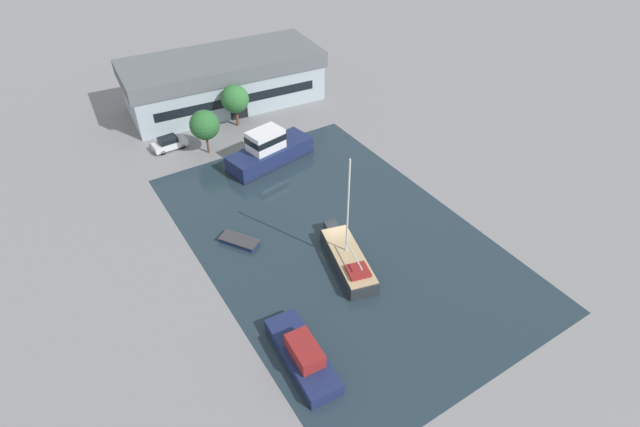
{
  "coord_description": "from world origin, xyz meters",
  "views": [
    {
      "loc": [
        -20.81,
        -30.05,
        32.17
      ],
      "look_at": [
        0.0,
        2.88,
        1.0
      ],
      "focal_mm": 28.0,
      "sensor_mm": 36.0,
      "label": 1
    }
  ],
  "objects_px": {
    "quay_tree_by_water": "(235,99)",
    "sailboat_moored": "(348,258)",
    "cabin_boat": "(303,354)",
    "parked_car": "(169,143)",
    "small_dinghy": "(239,241)",
    "warehouse_building": "(224,80)",
    "motor_cruiser": "(269,151)",
    "quay_tree_near_building": "(205,125)"
  },
  "relations": [
    {
      "from": "quay_tree_near_building",
      "to": "small_dinghy",
      "type": "height_order",
      "value": "quay_tree_near_building"
    },
    {
      "from": "parked_car",
      "to": "sailboat_moored",
      "type": "height_order",
      "value": "sailboat_moored"
    },
    {
      "from": "quay_tree_near_building",
      "to": "small_dinghy",
      "type": "relative_size",
      "value": 1.36
    },
    {
      "from": "parked_car",
      "to": "sailboat_moored",
      "type": "relative_size",
      "value": 0.38
    },
    {
      "from": "quay_tree_by_water",
      "to": "small_dinghy",
      "type": "bearing_deg",
      "value": -114.58
    },
    {
      "from": "sailboat_moored",
      "to": "cabin_boat",
      "type": "bearing_deg",
      "value": -128.02
    },
    {
      "from": "quay_tree_near_building",
      "to": "cabin_boat",
      "type": "distance_m",
      "value": 32.32
    },
    {
      "from": "quay_tree_by_water",
      "to": "motor_cruiser",
      "type": "xyz_separation_m",
      "value": [
        -0.63,
        -10.24,
        -2.18
      ]
    },
    {
      "from": "quay_tree_by_water",
      "to": "parked_car",
      "type": "distance_m",
      "value": 10.08
    },
    {
      "from": "quay_tree_near_building",
      "to": "parked_car",
      "type": "height_order",
      "value": "quay_tree_near_building"
    },
    {
      "from": "quay_tree_by_water",
      "to": "sailboat_moored",
      "type": "relative_size",
      "value": 0.5
    },
    {
      "from": "quay_tree_near_building",
      "to": "quay_tree_by_water",
      "type": "xyz_separation_m",
      "value": [
        5.91,
        4.36,
        0.0
      ]
    },
    {
      "from": "quay_tree_near_building",
      "to": "parked_car",
      "type": "bearing_deg",
      "value": 138.35
    },
    {
      "from": "quay_tree_near_building",
      "to": "quay_tree_by_water",
      "type": "bearing_deg",
      "value": 36.41
    },
    {
      "from": "quay_tree_by_water",
      "to": "motor_cruiser",
      "type": "bearing_deg",
      "value": -93.53
    },
    {
      "from": "warehouse_building",
      "to": "small_dinghy",
      "type": "distance_m",
      "value": 30.6
    },
    {
      "from": "warehouse_building",
      "to": "cabin_boat",
      "type": "distance_m",
      "value": 44.9
    },
    {
      "from": "warehouse_building",
      "to": "quay_tree_by_water",
      "type": "distance_m",
      "value": 7.02
    },
    {
      "from": "motor_cruiser",
      "to": "small_dinghy",
      "type": "relative_size",
      "value": 2.71
    },
    {
      "from": "parked_car",
      "to": "small_dinghy",
      "type": "relative_size",
      "value": 1.03
    },
    {
      "from": "sailboat_moored",
      "to": "motor_cruiser",
      "type": "height_order",
      "value": "sailboat_moored"
    },
    {
      "from": "quay_tree_near_building",
      "to": "sailboat_moored",
      "type": "relative_size",
      "value": 0.5
    },
    {
      "from": "sailboat_moored",
      "to": "quay_tree_by_water",
      "type": "bearing_deg",
      "value": 99.05
    },
    {
      "from": "sailboat_moored",
      "to": "small_dinghy",
      "type": "bearing_deg",
      "value": 146.39
    },
    {
      "from": "quay_tree_by_water",
      "to": "parked_car",
      "type": "bearing_deg",
      "value": -173.55
    },
    {
      "from": "sailboat_moored",
      "to": "small_dinghy",
      "type": "relative_size",
      "value": 2.71
    },
    {
      "from": "warehouse_building",
      "to": "quay_tree_near_building",
      "type": "height_order",
      "value": "warehouse_building"
    },
    {
      "from": "quay_tree_near_building",
      "to": "motor_cruiser",
      "type": "bearing_deg",
      "value": -48.09
    },
    {
      "from": "parked_car",
      "to": "sailboat_moored",
      "type": "xyz_separation_m",
      "value": [
        6.93,
        -28.2,
        -0.1
      ]
    },
    {
      "from": "motor_cruiser",
      "to": "cabin_boat",
      "type": "xyz_separation_m",
      "value": [
        -10.79,
        -25.83,
        -0.73
      ]
    },
    {
      "from": "sailboat_moored",
      "to": "motor_cruiser",
      "type": "xyz_separation_m",
      "value": [
        2.03,
        19.05,
        0.84
      ]
    },
    {
      "from": "quay_tree_by_water",
      "to": "sailboat_moored",
      "type": "bearing_deg",
      "value": -95.19
    },
    {
      "from": "warehouse_building",
      "to": "parked_car",
      "type": "bearing_deg",
      "value": -139.45
    },
    {
      "from": "motor_cruiser",
      "to": "cabin_boat",
      "type": "height_order",
      "value": "motor_cruiser"
    },
    {
      "from": "cabin_boat",
      "to": "quay_tree_near_building",
      "type": "bearing_deg",
      "value": 83.92
    },
    {
      "from": "quay_tree_by_water",
      "to": "sailboat_moored",
      "type": "distance_m",
      "value": 29.56
    },
    {
      "from": "quay_tree_near_building",
      "to": "cabin_boat",
      "type": "bearing_deg",
      "value": -99.86
    },
    {
      "from": "parked_car",
      "to": "cabin_boat",
      "type": "bearing_deg",
      "value": -5.87
    },
    {
      "from": "small_dinghy",
      "to": "warehouse_building",
      "type": "bearing_deg",
      "value": -144.66
    },
    {
      "from": "warehouse_building",
      "to": "parked_car",
      "type": "relative_size",
      "value": 6.54
    },
    {
      "from": "motor_cruiser",
      "to": "quay_tree_near_building",
      "type": "bearing_deg",
      "value": 30.9
    },
    {
      "from": "quay_tree_by_water",
      "to": "cabin_boat",
      "type": "relative_size",
      "value": 0.68
    }
  ]
}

